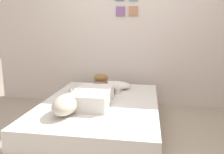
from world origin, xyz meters
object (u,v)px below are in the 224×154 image
at_px(pillow, 113,85).
at_px(person_lying, 95,93).
at_px(cell_phone, 103,98).
at_px(dog, 67,103).
at_px(bed, 100,117).
at_px(coffee_cup, 117,91).

bearing_deg(pillow, person_lying, -102.03).
bearing_deg(person_lying, cell_phone, 49.86).
relative_size(dog, cell_phone, 4.11).
xyz_separation_m(bed, coffee_cup, (0.16, 0.39, 0.24)).
bearing_deg(coffee_cup, person_lying, -121.14).
distance_m(bed, person_lying, 0.31).
relative_size(bed, pillow, 3.79).
bearing_deg(cell_phone, pillow, 84.65).
distance_m(person_lying, coffee_cup, 0.44).
distance_m(bed, coffee_cup, 0.48).
bearing_deg(cell_phone, coffee_cup, 62.64).
bearing_deg(pillow, dog, -107.50).
relative_size(bed, cell_phone, 14.09).
xyz_separation_m(dog, cell_phone, (0.28, 0.53, -0.10)).
distance_m(dog, cell_phone, 0.61).
relative_size(bed, dog, 3.43).
height_order(bed, pillow, pillow).
bearing_deg(coffee_cup, dog, -117.80).
height_order(person_lying, cell_phone, person_lying).
bearing_deg(dog, coffee_cup, 62.20).
bearing_deg(coffee_cup, cell_phone, -117.36).
relative_size(pillow, coffee_cup, 4.16).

